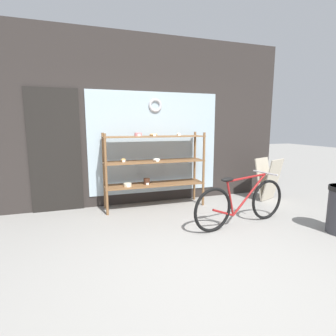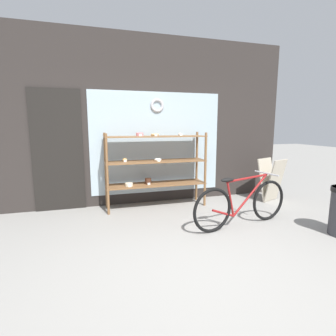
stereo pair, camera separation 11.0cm
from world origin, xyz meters
name	(u,v)px [view 1 (the left image)]	position (x,y,z in m)	size (l,w,h in m)	color
ground_plane	(202,268)	(0.00, 0.00, 0.00)	(30.00, 30.00, 0.00)	gray
storefront_facade	(142,123)	(-0.04, 2.57, 1.52)	(5.68, 0.13, 3.12)	#2D2826
display_case	(154,162)	(0.08, 2.21, 0.82)	(1.80, 0.45, 1.36)	brown
bicycle	(241,203)	(1.08, 0.92, 0.35)	(1.70, 0.49, 0.77)	black
sandwich_board	(268,179)	(2.36, 1.92, 0.42)	(0.57, 0.52, 0.83)	#B2A893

